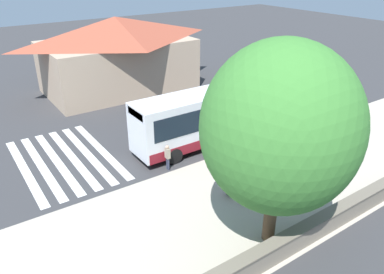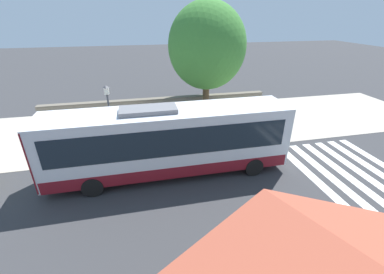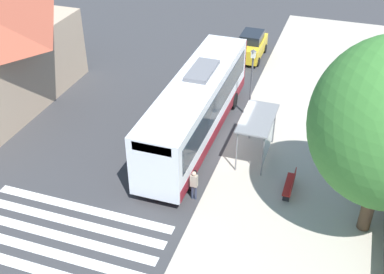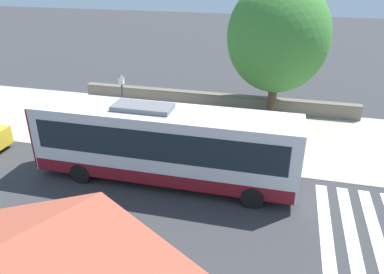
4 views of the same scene
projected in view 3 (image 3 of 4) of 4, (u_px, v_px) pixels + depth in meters
name	position (u px, v px, depth m)	size (l,w,h in m)	color
ground_plane	(226.00, 146.00, 26.60)	(120.00, 120.00, 0.00)	#353538
sidewalk_plaza	(309.00, 162.00, 25.40)	(9.00, 44.00, 0.02)	#ADA393
crosswalk_stripes	(55.00, 244.00, 20.55)	(9.00, 5.25, 0.01)	silver
bus	(197.00, 106.00, 26.31)	(2.61, 12.46, 3.84)	silver
bus_shelter	(260.00, 125.00, 24.70)	(1.63, 3.40, 2.42)	slate
pedestrian	(194.00, 183.00, 22.48)	(0.34, 0.22, 1.61)	#2D3347
bench	(290.00, 184.00, 23.13)	(0.40, 1.82, 0.88)	maroon
street_lamp_near	(252.00, 79.00, 27.66)	(0.28, 0.28, 4.45)	#4C4C51
parked_car_behind_bus	(251.00, 46.00, 35.82)	(1.87, 3.91, 1.92)	gold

